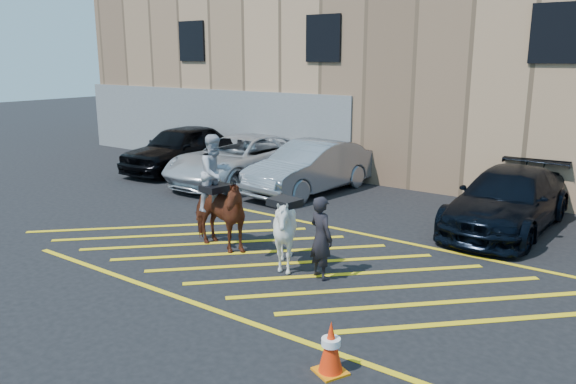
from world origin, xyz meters
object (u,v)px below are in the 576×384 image
Objects in this scene: car_black_suv at (181,148)px; saddled_white at (285,232)px; traffic_cone at (331,347)px; car_blue_suv at (508,200)px; handler at (321,238)px; mounted_bay at (216,204)px; car_white_pickup at (240,159)px; car_silver_sedan at (310,167)px.

saddled_white is at bearing -36.99° from car_black_suv.
car_black_suv is 6.61× the size of traffic_cone.
car_blue_suv is at bearing 62.62° from saddled_white.
car_black_suv is at bearing 179.37° from car_blue_suv.
car_blue_suv is at bearing -89.72° from handler.
car_white_pickup is at bearing 126.46° from mounted_bay.
handler is (-1.93, -5.17, 0.07)m from car_blue_suv.
saddled_white is 2.10× the size of traffic_cone.
mounted_bay reaches higher than traffic_cone.
car_silver_sedan is (2.64, 0.17, 0.00)m from car_white_pickup.
saddled_white reaches higher than traffic_cone.
car_black_suv reaches higher than handler.
car_blue_suv is at bearing 1.30° from car_silver_sedan.
car_blue_suv is 5.90m from saddled_white.
car_black_suv is 11.08m from handler.
mounted_bay reaches higher than handler.
handler is 3.28m from traffic_cone.
car_black_suv is 0.98× the size of car_blue_suv.
car_silver_sedan is 5.64m from mounted_bay.
handler reaches higher than saddled_white.
traffic_cone is at bearing -30.84° from mounted_bay.
car_silver_sedan is 6.80m from handler.
saddled_white is (3.17, -5.60, -0.00)m from car_silver_sedan.
saddled_white is at bearing 26.03° from handler.
mounted_bay reaches higher than car_blue_suv.
car_silver_sedan is 2.98× the size of handler.
mounted_bay is at bearing -53.35° from car_white_pickup.
car_blue_suv is 6.75× the size of traffic_cone.
car_silver_sedan is at bearing 119.50° from saddled_white.
car_white_pickup is 1.18× the size of car_silver_sedan.
saddled_white is (1.89, -0.12, -0.23)m from mounted_bay.
car_silver_sedan is at bearing 103.17° from mounted_bay.
car_silver_sedan is 0.95× the size of car_blue_suv.
car_black_suv is at bearing 141.38° from mounted_bay.
traffic_cone is at bearing 145.88° from handler.
mounted_bay is at bearing -130.59° from car_blue_suv.
car_black_suv is 11.52m from car_blue_suv.
car_white_pickup reaches higher than saddled_white.
car_blue_suv is 1.99× the size of mounted_bay.
car_blue_suv is at bearing -1.11° from car_white_pickup.
car_black_suv is 5.63m from car_silver_sedan.
car_white_pickup is 2.23× the size of mounted_bay.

